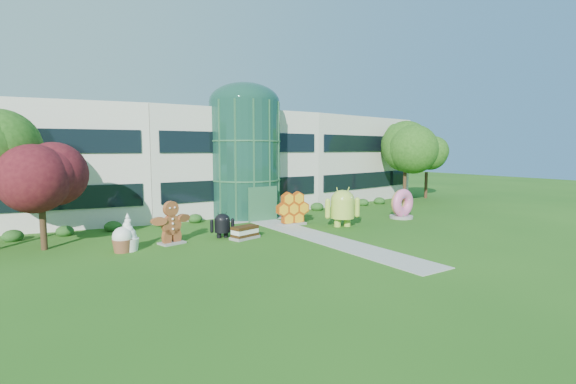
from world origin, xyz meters
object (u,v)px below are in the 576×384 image
android_black (222,224)px  gingerbread (171,222)px  android_green (343,205)px  donut (402,203)px

android_black → gingerbread: size_ratio=0.65×
android_green → donut: size_ratio=1.30×
android_black → donut: 15.93m
android_black → donut: donut is taller
android_black → gingerbread: bearing=-168.3°
android_black → gingerbread: gingerbread is taller
android_green → android_black: 9.35m
android_black → donut: size_ratio=0.75×
android_black → gingerbread: 3.39m
android_green → gingerbread: size_ratio=1.12×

